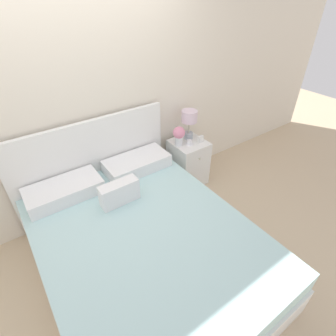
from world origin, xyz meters
name	(u,v)px	position (x,y,z in m)	size (l,w,h in m)	color
ground_plane	(102,204)	(0.00, 0.00, 0.00)	(12.00, 12.00, 0.00)	#CCB28E
wall_back	(79,103)	(0.00, 0.07, 1.30)	(8.00, 0.06, 2.60)	silver
bed	(142,244)	(0.00, -1.01, 0.29)	(1.73, 2.19, 1.14)	white
nightstand	(188,162)	(1.17, -0.23, 0.31)	(0.42, 0.45, 0.61)	white
table_lamp	(189,119)	(1.23, -0.15, 0.88)	(0.20, 0.20, 0.38)	#A8B2BC
flower_vase	(179,135)	(1.02, -0.21, 0.76)	(0.15, 0.15, 0.24)	white
teacup	(189,142)	(1.14, -0.28, 0.64)	(0.10, 0.10, 0.06)	white
alarm_clock	(200,139)	(1.29, -0.31, 0.65)	(0.08, 0.04, 0.08)	white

